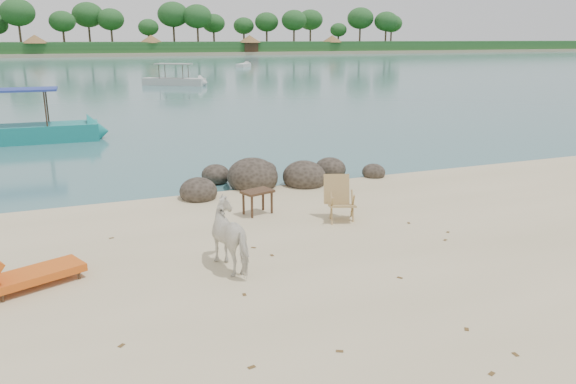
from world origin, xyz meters
The scene contains 12 objects.
water centered at (0.00, 90.00, 0.00)m, with size 400.00×400.00×0.00m, color #376E6F.
far_shore centered at (0.00, 170.00, 0.00)m, with size 420.00×90.00×1.40m, color tan.
far_scenery centered at (0.03, 136.70, 3.14)m, with size 420.00×18.00×9.50m.
boulders centered at (1.77, 6.27, 0.20)m, with size 6.22×2.80×1.06m.
cow centered at (-0.87, 0.90, 0.60)m, with size 0.64×1.42×1.20m, color white.
side_table centered at (0.52, 3.73, 0.28)m, with size 0.70×0.45×0.57m, color #341E15, non-canonical shape.
lounge_chair centered at (-4.18, 1.37, 0.29)m, with size 1.91×0.67×0.57m, color orange, non-canonical shape.
deck_chair centered at (2.14, 2.58, 0.50)m, with size 0.64×0.70×1.00m, color tan, non-canonical shape.
boat_near centered at (-5.42, 16.47, 1.73)m, with size 7.12×1.60×3.46m, color #157D7A, non-canonical shape.
boat_mid centered at (5.82, 42.65, 1.53)m, with size 6.28×1.41×3.06m, color #B4B4AF, non-canonical shape.
boat_far centered at (21.09, 71.07, 0.30)m, with size 5.13×1.16×0.60m, color silver, non-canonical shape.
dead_leaves centered at (0.15, -0.65, 0.01)m, with size 8.62×6.90×0.00m.
Camera 1 is at (-3.45, -8.21, 4.02)m, focal length 35.00 mm.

